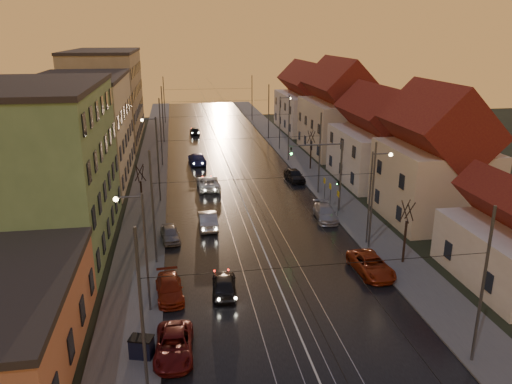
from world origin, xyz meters
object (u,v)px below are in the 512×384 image
parked_right_0 (371,265)px  street_lamp_2 (155,144)px  street_lamp_1 (374,189)px  driving_car_4 (195,131)px  driving_car_0 (224,284)px  driving_car_2 (208,183)px  parked_right_1 (325,213)px  driving_car_1 (208,220)px  parked_left_2 (169,289)px  parked_right_2 (294,175)px  traffic_light_mast (331,168)px  parked_left_3 (170,234)px  parked_left_1 (174,345)px  street_lamp_3 (282,118)px  street_lamp_0 (140,242)px  driving_car_3 (197,158)px  dumpster (142,348)px

parked_right_0 → street_lamp_2: bearing=119.6°
street_lamp_1 → driving_car_4: street_lamp_1 is taller
driving_car_0 → driving_car_2: bearing=-86.6°
parked_right_0 → parked_right_1: 11.35m
driving_car_1 → parked_right_1: driving_car_1 is taller
parked_left_2 → parked_right_2: (14.73, 25.53, 0.09)m
traffic_light_mast → parked_left_3: (-15.56, -4.56, -3.98)m
traffic_light_mast → driving_car_4: traffic_light_mast is taller
traffic_light_mast → parked_right_2: 11.94m
parked_right_2 → street_lamp_1: bearing=-90.3°
parked_right_2 → parked_left_1: bearing=-120.4°
driving_car_4 → parked_left_2: size_ratio=0.91×
parked_left_2 → parked_right_0: 14.75m
parked_left_2 → street_lamp_2: bearing=88.8°
driving_car_1 → parked_left_1: (-3.16, -18.69, -0.13)m
street_lamp_1 → parked_right_1: 7.77m
parked_right_0 → parked_right_2: parked_right_2 is taller
street_lamp_3 → driving_car_4: street_lamp_3 is taller
street_lamp_2 → parked_right_1: (16.16, -13.80, -4.22)m
parked_left_2 → street_lamp_0: bearing=-136.2°
traffic_light_mast → parked_left_2: traffic_light_mast is taller
driving_car_3 → dumpster: (-5.08, -42.18, -0.05)m
street_lamp_1 → street_lamp_3: 36.00m
street_lamp_1 → parked_left_3: (-16.67, 3.43, -4.27)m
driving_car_4 → parked_right_2: 32.28m
street_lamp_0 → traffic_light_mast: street_lamp_0 is taller
driving_car_3 → parked_left_2: (-3.61, -35.64, -0.12)m
street_lamp_3 → dumpster: 52.26m
driving_car_0 → parked_left_3: size_ratio=1.11×
dumpster → street_lamp_3: bearing=87.4°
driving_car_0 → parked_right_0: (11.02, 1.22, -0.01)m
street_lamp_1 → driving_car_4: (-12.48, 49.76, -4.22)m
street_lamp_2 → parked_right_2: street_lamp_2 is taller
street_lamp_3 → parked_right_2: street_lamp_3 is taller
driving_car_1 → street_lamp_3: bearing=-114.0°
traffic_light_mast → street_lamp_2: bearing=144.9°
traffic_light_mast → dumpster: size_ratio=6.00×
driving_car_0 → parked_left_1: driving_car_0 is taller
driving_car_3 → parked_left_3: 26.17m
dumpster → driving_car_4: bearing=102.6°
parked_left_2 → parked_right_0: bearing=-0.2°
street_lamp_1 → parked_left_2: 18.33m
parked_right_1 → driving_car_4: bearing=108.8°
dumpster → parked_left_3: bearing=102.5°
driving_car_1 → parked_left_1: 18.96m
traffic_light_mast → street_lamp_3: bearing=87.7°
street_lamp_0 → parked_right_0: (16.24, 2.85, -4.21)m
traffic_light_mast → parked_left_3: bearing=-163.6°
driving_car_2 → parked_right_0: 25.10m
driving_car_4 → parked_left_2: driving_car_4 is taller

